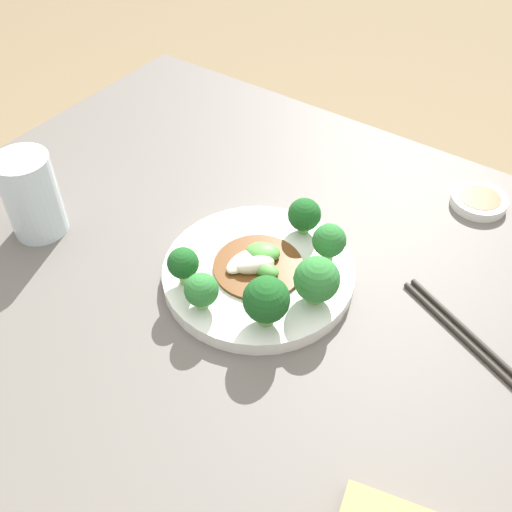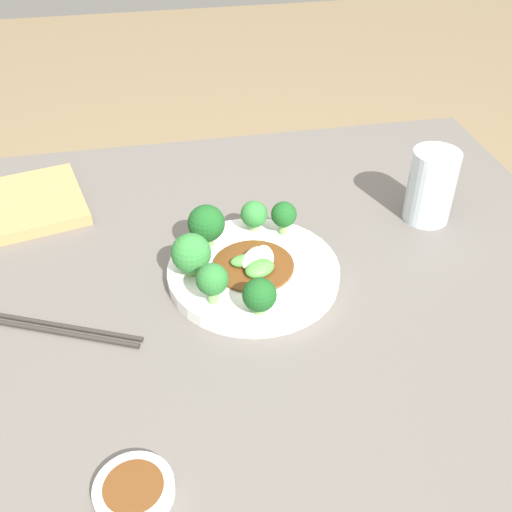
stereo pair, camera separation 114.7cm
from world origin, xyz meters
TOP-DOWN VIEW (x-y plane):
  - table at (0.00, 0.00)m, footprint 1.08×0.89m
  - plate at (0.00, -0.02)m, footprint 0.26×0.26m
  - broccoli_northeast at (0.06, 0.06)m, footprint 0.04×0.04m
  - broccoli_northwest at (-0.06, 0.05)m, footprint 0.06×0.06m
  - broccoli_north at (0.02, 0.08)m, footprint 0.04×0.04m
  - broccoli_southwest at (-0.07, -0.08)m, footprint 0.04×0.04m
  - broccoli_west at (-0.09, -0.01)m, footprint 0.06×0.06m
  - broccoli_south at (-0.01, -0.11)m, footprint 0.05×0.05m
  - stirfry_center at (0.00, -0.02)m, footprint 0.12×0.12m
  - drinking_glass at (0.32, 0.08)m, footprint 0.08×0.08m
  - chopsticks at (-0.28, -0.08)m, footprint 0.23×0.11m
  - sauce_dish at (-0.19, -0.34)m, footprint 0.08×0.08m
  - cutting_board at (-0.38, 0.23)m, footprint 0.29×0.24m

SIDE VIEW (x-z plane):
  - table at x=0.00m, z-range 0.00..0.73m
  - chopsticks at x=-0.28m, z-range 0.73..0.73m
  - sauce_dish at x=-0.19m, z-range 0.73..0.74m
  - cutting_board at x=-0.38m, z-range 0.73..0.75m
  - plate at x=0.00m, z-range 0.73..0.75m
  - stirfry_center at x=0.00m, z-range 0.74..0.76m
  - broccoli_north at x=0.02m, z-range 0.75..0.80m
  - broccoli_south at x=-0.01m, z-range 0.75..0.80m
  - broccoli_northeast at x=0.06m, z-range 0.75..0.81m
  - broccoli_west at x=-0.09m, z-range 0.75..0.81m
  - broccoli_southwest at x=-0.07m, z-range 0.75..0.81m
  - broccoli_northwest at x=-0.06m, z-range 0.75..0.82m
  - drinking_glass at x=0.32m, z-range 0.73..0.85m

